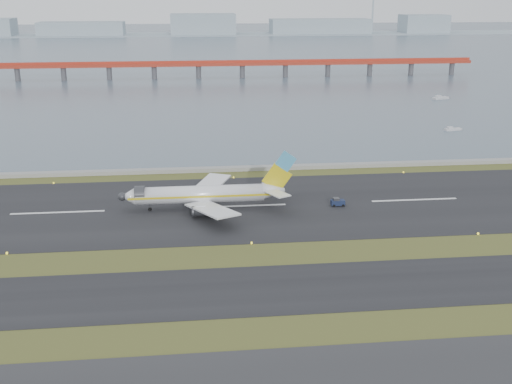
{
  "coord_description": "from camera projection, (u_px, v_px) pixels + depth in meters",
  "views": [
    {
      "loc": [
        -11.59,
        -105.14,
        46.08
      ],
      "look_at": [
        2.45,
        22.0,
        5.79
      ],
      "focal_mm": 45.0,
      "sensor_mm": 36.0,
      "label": 1
    }
  ],
  "objects": [
    {
      "name": "red_pier",
      "position": [
        242.0,
        64.0,
        351.65
      ],
      "size": [
        260.0,
        5.0,
        10.2
      ],
      "color": "#A52D1C",
      "rests_on": "ground"
    },
    {
      "name": "workboat_far",
      "position": [
        440.0,
        98.0,
        283.91
      ],
      "size": [
        8.14,
        5.17,
        1.89
      ],
      "rotation": [
        0.0,
        0.0,
        0.38
      ],
      "color": "silver",
      "rests_on": "ground"
    },
    {
      "name": "seawall",
      "position": [
        231.0,
        169.0,
        171.47
      ],
      "size": [
        1000.0,
        2.5,
        1.0
      ],
      "primitive_type": "cube",
      "color": "gray",
      "rests_on": "ground"
    },
    {
      "name": "ground",
      "position": [
        256.0,
        260.0,
        114.74
      ],
      "size": [
        1000.0,
        1000.0,
        0.0
      ],
      "primitive_type": "plane",
      "color": "#344619",
      "rests_on": "ground"
    },
    {
      "name": "runway_strip",
      "position": [
        241.0,
        206.0,
        143.16
      ],
      "size": [
        1000.0,
        45.0,
        0.1
      ],
      "primitive_type": "cube",
      "color": "black",
      "rests_on": "ground"
    },
    {
      "name": "workboat_near",
      "position": [
        452.0,
        129.0,
        220.57
      ],
      "size": [
        6.3,
        2.98,
        1.47
      ],
      "rotation": [
        0.0,
        0.0,
        0.18
      ],
      "color": "silver",
      "rests_on": "ground"
    },
    {
      "name": "airliner",
      "position": [
        207.0,
        194.0,
        140.4
      ],
      "size": [
        38.52,
        32.89,
        12.8
      ],
      "color": "white",
      "rests_on": "ground"
    },
    {
      "name": "far_shoreline",
      "position": [
        206.0,
        29.0,
        702.13
      ],
      "size": [
        1400.0,
        80.0,
        60.5
      ],
      "color": "#93A4AE",
      "rests_on": "ground"
    },
    {
      "name": "taxiway_strip",
      "position": [
        264.0,
        289.0,
        103.35
      ],
      "size": [
        1000.0,
        18.0,
        0.1
      ],
      "primitive_type": "cube",
      "color": "black",
      "rests_on": "ground"
    },
    {
      "name": "bay_water",
      "position": [
        197.0,
        47.0,
        550.84
      ],
      "size": [
        1400.0,
        800.0,
        1.3
      ],
      "primitive_type": "cube",
      "color": "#455462",
      "rests_on": "ground"
    },
    {
      "name": "pushback_tug",
      "position": [
        338.0,
        202.0,
        143.08
      ],
      "size": [
        3.03,
        1.81,
        1.93
      ],
      "rotation": [
        0.0,
        0.0,
        0.01
      ],
      "color": "#16203D",
      "rests_on": "ground"
    }
  ]
}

